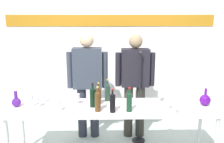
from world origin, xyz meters
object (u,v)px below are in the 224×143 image
(wine_glass_right_0, at_px, (176,105))
(wine_glass_right_2, at_px, (162,93))
(display_table, at_px, (112,110))
(wine_bottle_0, at_px, (93,96))
(wine_bottle_3, at_px, (129,101))
(wine_glass_right_1, at_px, (161,94))
(microphone_stand, at_px, (139,113))
(wine_glass_left_2, at_px, (59,103))
(wine_glass_left_4, at_px, (36,99))
(decanter_blue_right, at_px, (205,100))
(wine_bottle_1, at_px, (113,102))
(presenter_left, at_px, (88,79))
(wine_glass_left_0, at_px, (31,98))
(wine_bottle_5, at_px, (108,92))
(wine_bottle_2, at_px, (98,101))
(wine_glass_left_3, at_px, (43,96))
(wine_glass_right_3, at_px, (169,102))
(presenter_right, at_px, (135,80))
(wine_glass_left_1, at_px, (77,97))
(decanter_blue_left, at_px, (16,102))
(wine_bottle_4, at_px, (99,95))

(wine_glass_right_0, bearing_deg, wine_glass_right_2, 95.92)
(display_table, bearing_deg, wine_bottle_0, -178.71)
(wine_bottle_3, height_order, wine_glass_right_1, wine_bottle_3)
(display_table, xyz_separation_m, microphone_stand, (0.42, 0.50, -0.24))
(wine_glass_left_2, distance_m, wine_glass_left_4, 0.34)
(decanter_blue_right, relative_size, wine_glass_left_2, 1.65)
(wine_bottle_1, relative_size, wine_glass_right_2, 2.14)
(presenter_left, bearing_deg, wine_glass_left_0, -135.95)
(wine_bottle_5, bearing_deg, wine_bottle_2, -107.87)
(wine_bottle_0, bearing_deg, wine_glass_left_0, 178.19)
(wine_bottle_1, distance_m, wine_glass_right_2, 0.83)
(wine_glass_left_2, relative_size, wine_glass_left_3, 0.98)
(wine_glass_right_3, bearing_deg, display_table, 169.74)
(wine_bottle_3, relative_size, wine_glass_left_4, 1.89)
(presenter_right, xyz_separation_m, wine_bottle_5, (-0.43, -0.46, -0.04))
(wine_glass_left_2, bearing_deg, microphone_stand, 30.45)
(wine_bottle_2, height_order, wine_glass_left_1, wine_bottle_2)
(decanter_blue_left, height_order, wine_glass_left_2, decanter_blue_left)
(wine_glass_left_1, xyz_separation_m, wine_glass_right_2, (1.17, 0.15, -0.00))
(decanter_blue_right, height_order, presenter_left, presenter_left)
(wine_glass_left_0, bearing_deg, wine_glass_right_0, -9.04)
(wine_bottle_3, distance_m, wine_glass_left_2, 0.87)
(wine_bottle_4, relative_size, wine_glass_left_3, 2.10)
(microphone_stand, bearing_deg, wine_glass_right_1, -55.33)
(wine_glass_left_3, height_order, wine_glass_right_0, wine_glass_right_0)
(wine_bottle_1, height_order, wine_glass_right_2, wine_bottle_1)
(presenter_left, height_order, wine_bottle_3, presenter_left)
(wine_bottle_5, bearing_deg, wine_glass_right_3, -24.67)
(decanter_blue_right, height_order, microphone_stand, microphone_stand)
(wine_bottle_0, height_order, wine_glass_right_0, wine_bottle_0)
(wine_glass_left_0, xyz_separation_m, wine_glass_left_1, (0.59, 0.08, -0.01))
(presenter_left, height_order, wine_glass_right_0, presenter_left)
(wine_glass_right_0, relative_size, wine_glass_right_1, 1.02)
(wine_bottle_1, xyz_separation_m, wine_bottle_3, (0.20, 0.02, 0.01))
(presenter_left, bearing_deg, wine_bottle_0, -80.48)
(wine_bottle_2, bearing_deg, wine_glass_left_3, 157.69)
(display_table, distance_m, wine_glass_left_3, 0.96)
(decanter_blue_left, bearing_deg, wine_bottle_4, 3.86)
(wine_glass_right_0, height_order, wine_glass_right_3, wine_glass_right_0)
(wine_bottle_2, height_order, wine_bottle_4, wine_bottle_2)
(wine_bottle_3, relative_size, wine_glass_right_1, 2.01)
(wine_bottle_4, bearing_deg, decanter_blue_left, -176.14)
(wine_glass_right_0, bearing_deg, decanter_blue_right, 32.00)
(wine_bottle_3, bearing_deg, presenter_right, 79.24)
(presenter_right, xyz_separation_m, wine_glass_right_0, (0.39, -0.95, -0.06))
(wine_glass_left_1, bearing_deg, wine_glass_right_0, -16.87)
(wine_glass_left_3, distance_m, wine_glass_left_4, 0.17)
(wine_glass_right_1, relative_size, wine_glass_right_3, 1.05)
(wine_glass_left_1, relative_size, wine_glass_right_1, 0.90)
(presenter_right, relative_size, wine_glass_right_2, 11.82)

